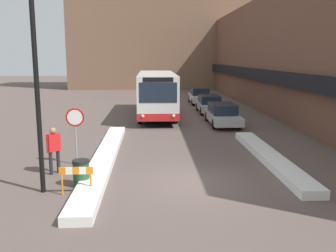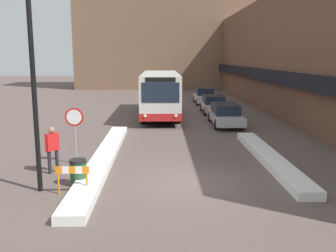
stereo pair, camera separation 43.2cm
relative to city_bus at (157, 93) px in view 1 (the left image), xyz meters
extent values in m
plane|color=brown|center=(1.11, -15.74, -1.79)|extent=(160.00, 160.00, 0.00)
cube|color=brown|center=(11.11, 8.26, 2.92)|extent=(5.00, 60.00, 9.43)
cube|color=black|center=(8.36, 8.26, 1.26)|extent=(0.50, 60.00, 0.90)
cube|color=brown|center=(1.11, 27.49, 7.32)|extent=(26.00, 8.00, 18.22)
cube|color=silver|center=(-2.49, -12.69, -1.65)|extent=(0.90, 13.02, 0.29)
cube|color=silver|center=(4.71, -12.98, -1.63)|extent=(0.90, 9.34, 0.32)
cube|color=silver|center=(0.00, 0.01, 0.09)|extent=(2.68, 10.92, 2.79)
cube|color=red|center=(0.00, 0.01, -1.06)|extent=(2.70, 10.94, 0.49)
cube|color=#192333|center=(0.00, 0.01, 0.48)|extent=(2.70, 10.05, 0.77)
cube|color=#192333|center=(0.00, -5.47, 0.51)|extent=(2.36, 0.03, 1.25)
cube|color=black|center=(0.00, -5.47, 1.30)|extent=(1.87, 0.03, 0.28)
sphere|color=#F2EAC6|center=(-0.96, -5.48, -0.96)|extent=(0.20, 0.20, 0.20)
sphere|color=#F2EAC6|center=(0.96, -5.48, -0.96)|extent=(0.20, 0.20, 0.20)
cylinder|color=black|center=(-1.22, -3.38, -1.22)|extent=(0.28, 1.15, 1.15)
cylinder|color=black|center=(1.22, -3.38, -1.22)|extent=(0.28, 1.15, 1.15)
cylinder|color=black|center=(-1.22, 3.39, -1.22)|extent=(0.28, 1.15, 1.15)
cylinder|color=black|center=(1.22, 3.39, -1.22)|extent=(0.28, 1.15, 1.15)
cube|color=#B7B7BC|center=(4.31, -4.14, -1.28)|extent=(1.79, 4.87, 0.52)
cube|color=#192333|center=(4.31, -4.02, -0.70)|extent=(1.58, 2.68, 0.63)
cylinder|color=black|center=(5.13, -5.65, -1.47)|extent=(0.20, 0.64, 0.64)
cylinder|color=black|center=(3.49, -5.65, -1.47)|extent=(0.20, 0.64, 0.64)
cylinder|color=black|center=(5.13, -2.63, -1.47)|extent=(0.20, 0.64, 0.64)
cylinder|color=black|center=(3.49, -2.63, -1.47)|extent=(0.20, 0.64, 0.64)
cube|color=#B7B7BC|center=(4.31, 1.48, -1.29)|extent=(1.78, 4.33, 0.52)
cube|color=#192333|center=(4.31, 1.58, -0.72)|extent=(1.57, 2.38, 0.63)
cylinder|color=black|center=(5.12, 0.13, -1.48)|extent=(0.20, 0.63, 0.63)
cylinder|color=black|center=(3.50, 0.13, -1.48)|extent=(0.20, 0.63, 0.63)
cylinder|color=black|center=(5.12, 2.82, -1.48)|extent=(0.20, 0.63, 0.63)
cylinder|color=black|center=(3.50, 2.82, -1.48)|extent=(0.20, 0.63, 0.63)
cube|color=silver|center=(4.31, 7.64, -1.23)|extent=(1.80, 4.60, 0.58)
cube|color=#192333|center=(4.31, 7.75, -0.60)|extent=(1.59, 2.53, 0.69)
cylinder|color=black|center=(5.13, 6.21, -1.45)|extent=(0.20, 0.68, 0.68)
cylinder|color=black|center=(3.49, 6.21, -1.45)|extent=(0.20, 0.68, 0.68)
cylinder|color=black|center=(5.13, 9.06, -1.45)|extent=(0.20, 0.68, 0.68)
cylinder|color=black|center=(3.49, 9.06, -1.45)|extent=(0.20, 0.68, 0.68)
cylinder|color=gray|center=(-3.59, -13.20, -0.59)|extent=(0.07, 0.07, 2.40)
cylinder|color=red|center=(-3.59, -13.22, 0.23)|extent=(0.76, 0.03, 0.76)
cylinder|color=white|center=(-3.59, -13.24, 0.23)|extent=(0.62, 0.01, 0.62)
cylinder|color=black|center=(-4.09, -16.43, 1.66)|extent=(0.16, 0.16, 6.90)
cylinder|color=#232328|center=(-4.31, -14.53, -1.34)|extent=(0.13, 0.13, 0.90)
cylinder|color=#232328|center=(-4.08, -14.31, -1.34)|extent=(0.13, 0.13, 0.90)
cube|color=red|center=(-4.20, -14.42, -0.56)|extent=(0.51, 0.50, 0.67)
sphere|color=#9E7556|center=(-4.20, -14.42, -0.09)|extent=(0.25, 0.25, 0.25)
cylinder|color=red|center=(-4.38, -14.59, -0.59)|extent=(0.10, 0.10, 0.64)
cylinder|color=red|center=(-4.02, -14.25, -0.59)|extent=(0.10, 0.10, 0.64)
cylinder|color=#234C2D|center=(-2.90, -15.94, -1.37)|extent=(0.56, 0.56, 0.85)
cylinder|color=black|center=(-2.90, -15.94, -0.89)|extent=(0.59, 0.59, 0.10)
cylinder|color=orange|center=(-3.38, -16.75, -1.44)|extent=(0.06, 0.06, 0.70)
cylinder|color=orange|center=(-2.45, -16.75, -1.44)|extent=(0.06, 0.06, 0.70)
cube|color=orange|center=(-3.36, -16.75, -0.97)|extent=(0.22, 0.04, 0.24)
cube|color=white|center=(-3.14, -16.75, -0.97)|extent=(0.22, 0.04, 0.24)
cube|color=orange|center=(-2.92, -16.75, -0.97)|extent=(0.22, 0.04, 0.24)
cube|color=white|center=(-2.70, -16.75, -0.97)|extent=(0.22, 0.04, 0.24)
cube|color=orange|center=(-2.48, -16.75, -0.97)|extent=(0.22, 0.04, 0.24)
camera|label=1|loc=(-0.46, -28.57, 2.66)|focal=40.00mm
camera|label=2|loc=(-0.03, -28.58, 2.66)|focal=40.00mm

